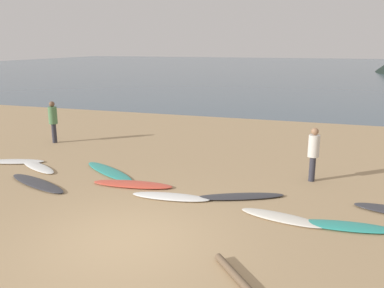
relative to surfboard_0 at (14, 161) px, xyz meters
The scene contains 14 objects.
ground_plane 8.70m from the surfboard_0, 44.66° to the left, with size 120.00×120.00×0.20m, color tan.
ocean_water 60.99m from the surfboard_0, 84.18° to the left, with size 140.00×100.00×0.01m, color #475B6B.
surfboard_0 is the anchor object (origin of this frame).
surfboard_1 1.24m from the surfboard_0, 12.98° to the right, with size 1.93×0.49×0.08m, color white.
surfboard_2 2.73m from the surfboard_0, 35.79° to the right, with size 2.53×0.54×0.08m, color #333338.
surfboard_3 3.61m from the surfboard_0, ahead, with size 2.60×0.56×0.07m, color teal.
surfboard_4 4.93m from the surfboard_0, ahead, with size 2.35×0.60×0.09m, color #D84C38.
surfboard_5 6.39m from the surfboard_0, 12.55° to the right, with size 2.08×0.53×0.09m, color white.
surfboard_6 7.98m from the surfboard_0, ahead, with size 2.40×0.46×0.09m, color #333338.
surfboard_7 9.32m from the surfboard_0, 11.18° to the right, with size 2.00×0.53×0.08m, color silver.
surfboard_8 10.70m from the surfboard_0, ahead, with size 2.06×0.53×0.09m, color teal.
person_0 9.79m from the surfboard_0, ahead, with size 0.32×0.32×1.59m.
person_1 3.06m from the surfboard_0, 99.37° to the left, with size 0.34×0.34×1.69m.
driftwood_log 9.90m from the surfboard_0, 27.99° to the right, with size 0.13×0.13×1.66m, color brown.
Camera 1 is at (3.67, -6.74, 3.92)m, focal length 37.80 mm.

